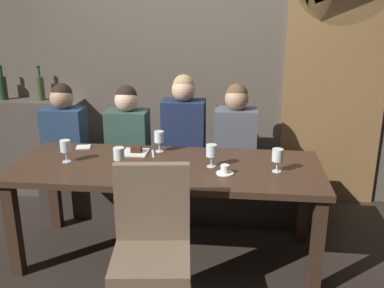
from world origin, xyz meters
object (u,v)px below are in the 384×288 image
diner_near_end (236,130)px  wine_glass_center_back (159,137)px  wine_glass_end_left (211,151)px  fork_on_table (153,154)px  wine_glass_end_right (65,147)px  wine_bottle_pale_label (40,88)px  chair_near_side (152,239)px  dessert_plate (136,151)px  diner_redhead (64,127)px  diner_bearded (128,129)px  diner_far_end (184,126)px  wine_glass_near_right (119,154)px  dining_table (168,176)px  wine_bottle_dark_red (3,87)px  wine_glass_near_left (278,156)px  banquette_bench (181,190)px  espresso_cup (225,170)px

diner_near_end → wine_glass_center_back: (-0.58, -0.44, 0.05)m
wine_glass_end_left → fork_on_table: (-0.46, 0.22, -0.11)m
wine_glass_end_right → wine_glass_center_back: same height
wine_bottle_pale_label → wine_glass_end_right: size_ratio=1.99×
chair_near_side → dessert_plate: (-0.31, 0.95, 0.20)m
diner_near_end → wine_glass_end_right: size_ratio=4.61×
diner_redhead → dessert_plate: 0.87m
chair_near_side → diner_redhead: (-1.05, 1.40, 0.24)m
diner_bearded → wine_bottle_pale_label: size_ratio=2.22×
diner_far_end → wine_glass_near_right: (-0.35, -0.81, 0.01)m
dining_table → wine_bottle_dark_red: bearing=149.4°
wine_bottle_dark_red → dessert_plate: wine_bottle_dark_red is taller
wine_glass_end_right → dessert_plate: (0.46, 0.24, -0.10)m
dessert_plate → wine_glass_near_left: bearing=-14.6°
wine_bottle_dark_red → fork_on_table: (1.61, -0.82, -0.33)m
diner_far_end → banquette_bench: bearing=145.9°
diner_far_end → wine_glass_near_right: 0.88m
diner_near_end → wine_bottle_pale_label: (-1.87, 0.33, 0.26)m
wine_glass_near_left → dessert_plate: wine_glass_near_left is taller
wine_glass_end_left → espresso_cup: wine_glass_end_left is taller
wine_bottle_pale_label → fork_on_table: wine_bottle_pale_label is taller
banquette_bench → diner_near_end: size_ratio=3.31×
diner_bearded → dessert_plate: (0.18, -0.48, -0.04)m
dessert_plate → diner_bearded: bearing=110.9°
wine_glass_near_right → dessert_plate: (0.03, 0.36, -0.10)m
banquette_bench → chair_near_side: (0.02, -1.42, 0.33)m
diner_redhead → wine_glass_center_back: size_ratio=4.49×
chair_near_side → dessert_plate: 1.02m
banquette_bench → diner_bearded: size_ratio=3.45×
wine_glass_center_back → dessert_plate: wine_glass_center_back is taller
wine_glass_end_right → wine_glass_near_right: size_ratio=1.00×
wine_glass_end_right → wine_glass_near_right: same height
dining_table → wine_glass_center_back: 0.37m
diner_near_end → wine_glass_end_right: diner_near_end is taller
dining_table → wine_glass_near_left: size_ratio=13.41×
dining_table → diner_bearded: 0.86m
wine_glass_near_left → wine_bottle_dark_red: bearing=156.8°
diner_bearded → wine_glass_end_right: diner_bearded is taller
diner_redhead → diner_far_end: bearing=-0.1°
chair_near_side → diner_redhead: bearing=126.9°
fork_on_table → wine_glass_end_left: bearing=-38.3°
wine_glass_near_right → diner_bearded: bearing=100.3°
diner_bearded → diner_far_end: bearing=-3.2°
wine_bottle_pale_label → fork_on_table: 1.53m
wine_bottle_dark_red → wine_glass_near_left: 2.76m
diner_bearded → wine_bottle_dark_red: wine_bottle_dark_red is taller
diner_near_end → wine_glass_end_right: 1.42m
diner_redhead → wine_bottle_pale_label: (-0.36, 0.37, 0.27)m
fork_on_table → espresso_cup: bearing=-44.6°
diner_bearded → wine_glass_center_back: bearing=-49.7°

